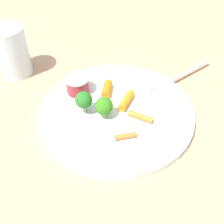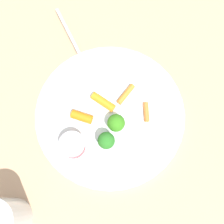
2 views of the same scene
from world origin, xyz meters
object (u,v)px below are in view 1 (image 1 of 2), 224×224
carrot_stick_1 (141,117)px  drinking_glass (12,52)px  broccoli_floret_0 (104,106)px  broccoli_floret_1 (84,100)px  carrot_stick_2 (126,101)px  carrot_stick_0 (107,89)px  fork (180,76)px  carrot_stick_3 (126,136)px  sauce_cup (77,85)px  plate (116,112)px

carrot_stick_1 → drinking_glass: 0.32m
broccoli_floret_0 → broccoli_floret_1: bearing=-161.9°
carrot_stick_2 → drinking_glass: (-0.28, -0.04, 0.04)m
carrot_stick_0 → fork: 0.17m
carrot_stick_3 → carrot_stick_0: bearing=140.7°
sauce_cup → carrot_stick_3: sauce_cup is taller
sauce_cup → fork: 0.23m
sauce_cup → drinking_glass: drinking_glass is taller
broccoli_floret_1 → carrot_stick_3: broccoli_floret_1 is taller
drinking_glass → broccoli_floret_1: bearing=-5.6°
carrot_stick_2 → carrot_stick_1: bearing=-23.3°
carrot_stick_2 → fork: carrot_stick_2 is taller
broccoli_floret_1 → fork: bearing=63.9°
carrot_stick_0 → fork: bearing=53.7°
sauce_cup → broccoli_floret_0: bearing=-16.9°
broccoli_floret_1 → sauce_cup: bearing=142.1°
carrot_stick_3 → fork: bearing=89.5°
carrot_stick_2 → drinking_glass: 0.28m
sauce_cup → plate: bearing=0.4°
sauce_cup → carrot_stick_0: sauce_cup is taller
plate → broccoli_floret_1: bearing=-140.2°
plate → broccoli_floret_1: size_ratio=6.38×
fork → plate: bearing=-108.0°
carrot_stick_0 → fork: size_ratio=0.24×
carrot_stick_2 → fork: (0.05, 0.15, -0.01)m
plate → drinking_glass: bearing=-176.1°
broccoli_floret_0 → broccoli_floret_1: size_ratio=0.91×
broccoli_floret_0 → carrot_stick_2: broccoli_floret_0 is taller
fork → drinking_glass: drinking_glass is taller
carrot_stick_2 → carrot_stick_3: size_ratio=1.32×
carrot_stick_1 → drinking_glass: drinking_glass is taller
carrot_stick_1 → drinking_glass: (-0.32, -0.02, 0.04)m
broccoli_floret_1 → fork: (0.10, 0.21, -0.03)m
plate → fork: (0.06, 0.17, 0.01)m
fork → carrot_stick_1: bearing=-91.6°
carrot_stick_0 → carrot_stick_2: bearing=-7.1°
broccoli_floret_1 → drinking_glass: (-0.22, 0.02, 0.01)m
carrot_stick_1 → carrot_stick_3: 0.06m
sauce_cup → broccoli_floret_0: size_ratio=1.12×
plate → fork: 0.18m
broccoli_floret_1 → drinking_glass: drinking_glass is taller
broccoli_floret_0 → drinking_glass: bearing=177.9°
fork → drinking_glass: bearing=-149.6°
carrot_stick_1 → fork: bearing=88.4°
plate → carrot_stick_2: 0.03m
plate → carrot_stick_1: carrot_stick_1 is taller
plate → sauce_cup: size_ratio=6.23×
drinking_glass → carrot_stick_2: bearing=9.1°
carrot_stick_3 → drinking_glass: (-0.32, 0.03, 0.04)m
sauce_cup → drinking_glass: size_ratio=0.43×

